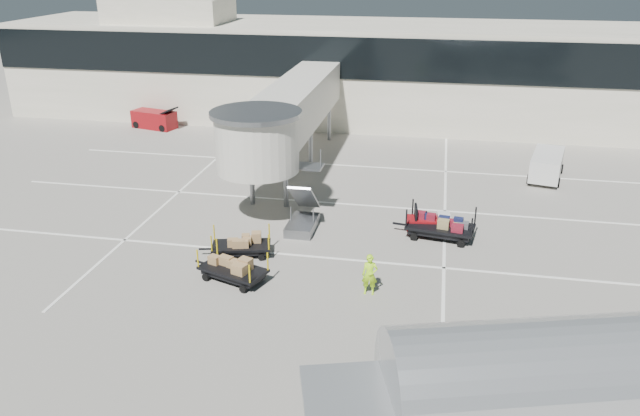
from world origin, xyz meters
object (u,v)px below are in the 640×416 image
at_px(baggage_tug, 429,223).
at_px(box_cart_near, 232,270).
at_px(ground_worker, 370,275).
at_px(suitcase_cart, 441,227).
at_px(belt_loader, 155,120).
at_px(box_cart_far, 242,245).
at_px(minivan, 547,163).

xyz_separation_m(baggage_tug, box_cart_near, (-8.43, -6.91, 0.01)).
height_order(box_cart_near, ground_worker, ground_worker).
xyz_separation_m(suitcase_cart, belt_loader, (-23.63, 17.41, 0.11)).
height_order(box_cart_near, box_cart_far, box_cart_near).
height_order(suitcase_cart, minivan, minivan).
relative_size(suitcase_cart, ground_worker, 2.31).
bearing_deg(box_cart_far, belt_loader, 109.85).
bearing_deg(suitcase_cart, box_cart_far, -148.84).
relative_size(minivan, belt_loader, 1.13).
xyz_separation_m(suitcase_cart, minivan, (6.58, 10.65, 0.39)).
distance_m(box_cart_near, box_cart_far, 2.53).
bearing_deg(ground_worker, minivan, 57.80).
distance_m(baggage_tug, box_cart_near, 10.90).
height_order(ground_worker, minivan, ground_worker).
distance_m(baggage_tug, belt_loader, 28.50).
relative_size(box_cart_far, belt_loader, 0.85).
bearing_deg(box_cart_near, ground_worker, 19.73).
height_order(suitcase_cart, box_cart_near, suitcase_cart).
height_order(minivan, belt_loader, belt_loader).
xyz_separation_m(baggage_tug, suitcase_cart, (0.63, -0.58, 0.08)).
relative_size(box_cart_near, belt_loader, 0.90).
bearing_deg(suitcase_cart, ground_worker, -105.75).
relative_size(suitcase_cart, box_cart_near, 1.15).
distance_m(suitcase_cart, ground_worker, 6.97).
distance_m(box_cart_far, ground_worker, 6.94).
bearing_deg(box_cart_near, minivan, 67.00).
relative_size(baggage_tug, belt_loader, 0.56).
xyz_separation_m(box_cart_far, ground_worker, (6.46, -2.50, 0.39)).
xyz_separation_m(box_cart_far, belt_loader, (-14.25, 21.22, 0.19)).
height_order(box_cart_near, belt_loader, belt_loader).
relative_size(box_cart_near, minivan, 0.80).
bearing_deg(minivan, baggage_tug, -112.97).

